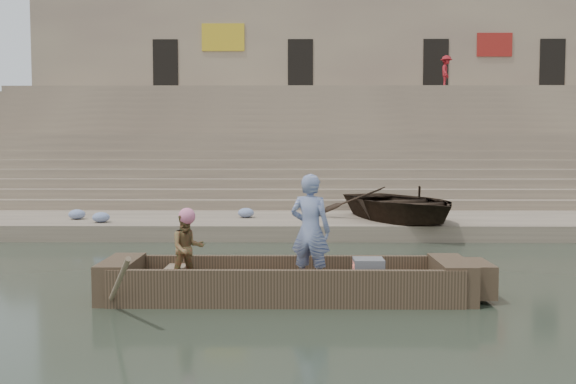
{
  "coord_description": "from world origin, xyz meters",
  "views": [
    {
      "loc": [
        -2.33,
        -9.52,
        2.33
      ],
      "look_at": [
        -2.46,
        3.71,
        1.4
      ],
      "focal_mm": 39.96,
      "sensor_mm": 36.0,
      "label": 1
    }
  ],
  "objects_px": {
    "standing_man": "(310,230)",
    "beached_rowboat": "(401,203)",
    "main_rowboat": "(286,291)",
    "rowing_man": "(187,248)",
    "television": "(368,271)",
    "pedestrian": "(446,71)"
  },
  "relations": [
    {
      "from": "standing_man",
      "to": "rowing_man",
      "type": "distance_m",
      "value": 1.92
    },
    {
      "from": "beached_rowboat",
      "to": "pedestrian",
      "type": "xyz_separation_m",
      "value": [
        4.51,
        14.34,
        5.11
      ]
    },
    {
      "from": "main_rowboat",
      "to": "television",
      "type": "bearing_deg",
      "value": 0.0
    },
    {
      "from": "rowing_man",
      "to": "television",
      "type": "height_order",
      "value": "rowing_man"
    },
    {
      "from": "main_rowboat",
      "to": "pedestrian",
      "type": "height_order",
      "value": "pedestrian"
    },
    {
      "from": "television",
      "to": "beached_rowboat",
      "type": "height_order",
      "value": "beached_rowboat"
    },
    {
      "from": "rowing_man",
      "to": "beached_rowboat",
      "type": "distance_m",
      "value": 8.31
    },
    {
      "from": "standing_man",
      "to": "television",
      "type": "xyz_separation_m",
      "value": [
        0.89,
        0.11,
        -0.65
      ]
    },
    {
      "from": "beached_rowboat",
      "to": "main_rowboat",
      "type": "bearing_deg",
      "value": -134.23
    },
    {
      "from": "standing_man",
      "to": "beached_rowboat",
      "type": "height_order",
      "value": "standing_man"
    },
    {
      "from": "main_rowboat",
      "to": "rowing_man",
      "type": "distance_m",
      "value": 1.66
    },
    {
      "from": "rowing_man",
      "to": "standing_man",
      "type": "bearing_deg",
      "value": -26.35
    },
    {
      "from": "standing_man",
      "to": "pedestrian",
      "type": "relative_size",
      "value": 1.12
    },
    {
      "from": "main_rowboat",
      "to": "beached_rowboat",
      "type": "height_order",
      "value": "beached_rowboat"
    },
    {
      "from": "main_rowboat",
      "to": "rowing_man",
      "type": "bearing_deg",
      "value": 178.79
    },
    {
      "from": "main_rowboat",
      "to": "pedestrian",
      "type": "xyz_separation_m",
      "value": [
        7.44,
        21.39,
        5.85
      ]
    },
    {
      "from": "main_rowboat",
      "to": "standing_man",
      "type": "relative_size",
      "value": 2.92
    },
    {
      "from": "television",
      "to": "pedestrian",
      "type": "height_order",
      "value": "pedestrian"
    },
    {
      "from": "standing_man",
      "to": "television",
      "type": "bearing_deg",
      "value": -152.26
    },
    {
      "from": "pedestrian",
      "to": "television",
      "type": "bearing_deg",
      "value": -177.72
    },
    {
      "from": "main_rowboat",
      "to": "beached_rowboat",
      "type": "distance_m",
      "value": 7.67
    },
    {
      "from": "rowing_man",
      "to": "beached_rowboat",
      "type": "relative_size",
      "value": 0.25
    }
  ]
}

